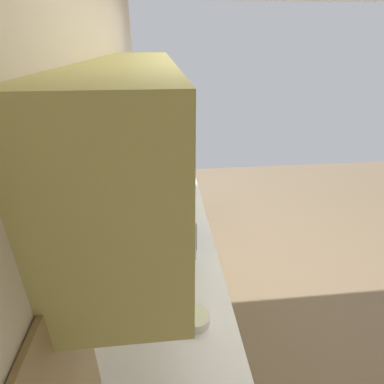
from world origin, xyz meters
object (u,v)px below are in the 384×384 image
object	(u,v)px
oven_range	(165,188)
kettle	(177,179)
bowl	(196,318)
microwave	(164,224)

from	to	relation	value
oven_range	kettle	world-z (taller)	kettle
bowl	kettle	xyz separation A→B (m)	(1.57, 0.00, 0.06)
oven_range	kettle	xyz separation A→B (m)	(-0.89, -0.12, 0.51)
bowl	kettle	bearing A→B (deg)	0.00
microwave	kettle	bearing A→B (deg)	-9.08
oven_range	kettle	size ratio (longest dim) A/B	5.51
microwave	bowl	size ratio (longest dim) A/B	3.27
bowl	microwave	bearing A→B (deg)	11.00
oven_range	microwave	size ratio (longest dim) A/B	2.30
oven_range	bowl	size ratio (longest dim) A/B	7.53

